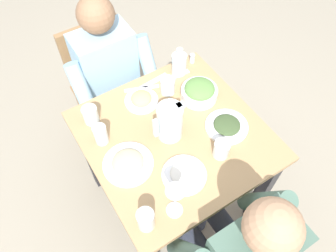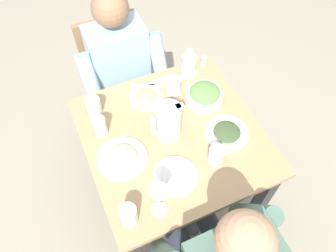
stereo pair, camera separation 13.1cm
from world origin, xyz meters
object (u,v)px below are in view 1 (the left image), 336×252
at_px(chair_near, 104,81).
at_px(water_glass_far_left, 146,220).
at_px(plate_yoghurt, 184,174).
at_px(oil_carafe, 179,65).
at_px(plate_beans, 128,163).
at_px(plate_dolmas, 227,126).
at_px(water_glass_near_right, 168,86).
at_px(plate_fries, 141,99).
at_px(diner_far, 232,242).
at_px(water_glass_by_pitcher, 101,134).
at_px(salad_bowl, 199,91).
at_px(wine_glass, 175,197).
at_px(diner_near, 116,86).
at_px(water_glass_near_left, 221,149).
at_px(dining_table, 174,150).
at_px(salt_shaker, 192,58).
at_px(water_pitcher, 170,122).
at_px(water_glass_center, 91,115).

xyz_separation_m(chair_near, water_glass_far_left, (0.27, 1.04, 0.32)).
bearing_deg(plate_yoghurt, oil_carafe, -121.18).
xyz_separation_m(plate_beans, plate_yoghurt, (-0.18, 0.18, -0.00)).
xyz_separation_m(plate_dolmas, water_glass_near_right, (0.12, -0.34, 0.03)).
bearing_deg(plate_fries, diner_far, 88.92).
height_order(plate_dolmas, water_glass_by_pitcher, water_glass_by_pitcher).
bearing_deg(salad_bowl, wine_glass, 45.54).
bearing_deg(water_glass_near_right, diner_near, -57.93).
bearing_deg(water_glass_near_left, wine_glass, 19.27).
bearing_deg(dining_table, plate_dolmas, 156.77).
xyz_separation_m(plate_yoghurt, water_glass_by_pitcher, (0.22, -0.36, 0.04)).
xyz_separation_m(diner_near, diner_far, (-0.01, 1.06, 0.00)).
height_order(salad_bowl, oil_carafe, oil_carafe).
xyz_separation_m(dining_table, plate_fries, (0.03, -0.26, 0.16)).
xyz_separation_m(plate_dolmas, salt_shaker, (-0.11, -0.46, 0.01)).
distance_m(diner_far, plate_beans, 0.56).
bearing_deg(water_glass_by_pitcher, plate_beans, 103.32).
relative_size(water_glass_near_left, salt_shaker, 1.61).
bearing_deg(plate_beans, oil_carafe, -144.68).
xyz_separation_m(diner_far, water_glass_far_left, (0.28, -0.22, 0.17)).
xyz_separation_m(diner_far, oil_carafe, (-0.29, -0.86, 0.18)).
distance_m(plate_beans, salt_shaker, 0.72).
distance_m(wine_glass, oil_carafe, 0.79).
distance_m(salad_bowl, plate_yoghurt, 0.46).
xyz_separation_m(plate_fries, water_glass_far_left, (0.30, 0.56, 0.04)).
height_order(plate_fries, water_glass_near_right, water_glass_near_right).
xyz_separation_m(water_pitcher, water_glass_by_pitcher, (0.29, -0.13, -0.04)).
relative_size(water_glass_center, salt_shaker, 1.69).
relative_size(dining_table, salad_bowl, 4.39).
bearing_deg(plate_beans, chair_near, -104.88).
xyz_separation_m(dining_table, diner_far, (0.05, 0.53, 0.02)).
bearing_deg(diner_near, plate_yoghurt, 88.44).
xyz_separation_m(chair_near, water_glass_center, (0.24, 0.45, 0.31)).
relative_size(water_pitcher, water_glass_near_right, 2.11).
xyz_separation_m(water_glass_near_right, salt_shaker, (-0.23, -0.11, -0.02)).
bearing_deg(plate_yoghurt, wine_glass, 42.26).
xyz_separation_m(dining_table, water_glass_near_right, (-0.11, -0.24, 0.19)).
bearing_deg(diner_far, plate_beans, -66.60).
height_order(chair_near, water_pitcher, water_pitcher).
relative_size(dining_table, water_glass_far_left, 7.67).
distance_m(dining_table, water_glass_center, 0.45).
bearing_deg(plate_fries, water_glass_far_left, 62.23).
height_order(dining_table, salad_bowl, salad_bowl).
height_order(chair_near, plate_dolmas, chair_near).
bearing_deg(water_glass_by_pitcher, plate_dolmas, 155.17).
relative_size(chair_near, plate_yoghurt, 4.39).
bearing_deg(plate_yoghurt, diner_near, -91.56).
xyz_separation_m(plate_beans, water_glass_near_left, (-0.38, 0.18, 0.03)).
bearing_deg(wine_glass, diner_near, -99.51).
xyz_separation_m(water_glass_center, wine_glass, (-0.09, 0.60, 0.10)).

